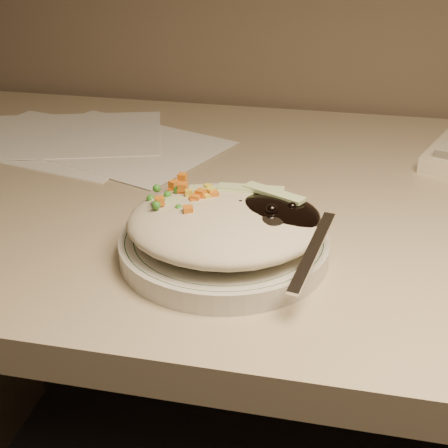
# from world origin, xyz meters

# --- Properties ---
(desk) EXTENTS (1.40, 0.70, 0.74)m
(desk) POSITION_xyz_m (0.00, 1.38, 0.54)
(desk) COLOR tan
(desk) RESTS_ON ground
(plate) EXTENTS (0.21, 0.21, 0.02)m
(plate) POSITION_xyz_m (-0.10, 1.20, 0.75)
(plate) COLOR beige
(plate) RESTS_ON desk
(plate_rim) EXTENTS (0.20, 0.20, 0.00)m
(plate_rim) POSITION_xyz_m (-0.10, 1.20, 0.76)
(plate_rim) COLOR #144723
(plate_rim) RESTS_ON plate
(meal) EXTENTS (0.20, 0.19, 0.05)m
(meal) POSITION_xyz_m (-0.10, 1.20, 0.78)
(meal) COLOR beige
(meal) RESTS_ON plate
(papers) EXTENTS (0.45, 0.32, 0.00)m
(papers) POSITION_xyz_m (-0.39, 1.50, 0.74)
(papers) COLOR white
(papers) RESTS_ON desk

